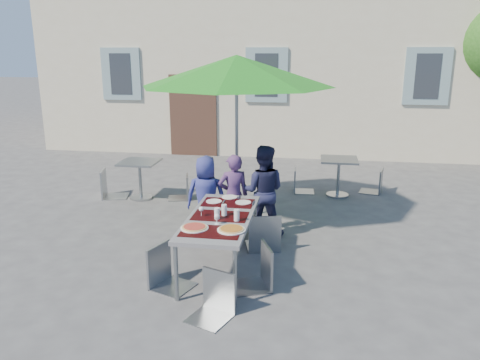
% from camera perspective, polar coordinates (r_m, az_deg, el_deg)
% --- Properties ---
extents(ground, '(90.00, 90.00, 0.00)m').
position_cam_1_polar(ground, '(5.82, -5.08, -13.28)').
color(ground, '#434346').
rests_on(ground, ground).
extents(dining_table, '(0.80, 1.85, 0.76)m').
position_cam_1_polar(dining_table, '(6.04, -2.43, -4.90)').
color(dining_table, '#4F4F54').
rests_on(dining_table, ground).
extents(pizza_near_left, '(0.34, 0.34, 0.03)m').
position_cam_1_polar(pizza_near_left, '(5.61, -5.57, -5.77)').
color(pizza_near_left, white).
rests_on(pizza_near_left, dining_table).
extents(pizza_near_right, '(0.34, 0.34, 0.03)m').
position_cam_1_polar(pizza_near_right, '(5.53, -1.06, -6.02)').
color(pizza_near_right, white).
rests_on(pizza_near_right, dining_table).
extents(glassware, '(0.54, 0.37, 0.15)m').
position_cam_1_polar(glassware, '(5.89, -2.15, -4.05)').
color(glassware, silver).
rests_on(glassware, dining_table).
extents(place_settings, '(0.67, 0.45, 0.01)m').
position_cam_1_polar(place_settings, '(6.61, -1.34, -2.47)').
color(place_settings, white).
rests_on(place_settings, dining_table).
extents(child_0, '(0.67, 0.48, 1.27)m').
position_cam_1_polar(child_0, '(7.24, -4.15, -1.97)').
color(child_0, navy).
rests_on(child_0, ground).
extents(child_1, '(0.56, 0.46, 1.30)m').
position_cam_1_polar(child_1, '(7.18, -0.80, -1.94)').
color(child_1, '#513165').
rests_on(child_1, ground).
extents(child_2, '(0.70, 0.41, 1.43)m').
position_cam_1_polar(child_2, '(7.21, 2.79, -1.35)').
color(child_2, '#1B1D3D').
rests_on(child_2, ground).
extents(chair_0, '(0.47, 0.48, 0.92)m').
position_cam_1_polar(chair_0, '(6.91, -4.04, -3.69)').
color(chair_0, gray).
rests_on(chair_0, ground).
extents(chair_1, '(0.44, 0.45, 0.91)m').
position_cam_1_polar(chair_1, '(6.89, -1.71, -3.76)').
color(chair_1, gray).
rests_on(chair_1, ground).
extents(chair_2, '(0.57, 0.57, 1.05)m').
position_cam_1_polar(chair_2, '(6.67, 2.96, -3.60)').
color(chair_2, gray).
rests_on(chair_2, ground).
extents(chair_3, '(0.56, 0.56, 0.99)m').
position_cam_1_polar(chair_3, '(5.74, -9.18, -7.46)').
color(chair_3, '#90959B').
rests_on(chair_3, ground).
extents(chair_4, '(0.58, 0.58, 1.00)m').
position_cam_1_polar(chair_4, '(5.65, 2.30, -7.51)').
color(chair_4, gray).
rests_on(chair_4, ground).
extents(chair_5, '(0.53, 0.54, 0.93)m').
position_cam_1_polar(chair_5, '(5.08, -3.23, -10.84)').
color(chair_5, '#8E9499').
rests_on(chair_5, ground).
extents(patio_umbrella, '(3.17, 3.17, 2.74)m').
position_cam_1_polar(patio_umbrella, '(7.67, -0.42, 13.06)').
color(patio_umbrella, '#A4A8AC').
rests_on(patio_umbrella, ground).
extents(cafe_table_0, '(0.70, 0.70, 0.75)m').
position_cam_1_polar(cafe_table_0, '(9.26, -12.11, 0.84)').
color(cafe_table_0, '#A4A8AC').
rests_on(cafe_table_0, ground).
extents(bg_chair_l_0, '(0.57, 0.57, 1.05)m').
position_cam_1_polar(bg_chair_l_0, '(9.49, -15.79, 1.59)').
color(bg_chair_l_0, '#949A9F').
rests_on(bg_chair_l_0, ground).
extents(bg_chair_r_0, '(0.48, 0.48, 0.89)m').
position_cam_1_polar(bg_chair_r_0, '(9.13, -7.07, 0.85)').
color(bg_chair_r_0, gray).
rests_on(bg_chair_r_0, ground).
extents(cafe_table_1, '(0.71, 0.71, 0.76)m').
position_cam_1_polar(cafe_table_1, '(9.43, 11.93, 1.16)').
color(cafe_table_1, '#A4A8AC').
rests_on(cafe_table_1, ground).
extents(bg_chair_l_1, '(0.43, 0.42, 0.92)m').
position_cam_1_polar(bg_chair_l_1, '(9.58, 7.33, 1.64)').
color(bg_chair_l_1, '#93999F').
rests_on(bg_chair_l_1, ground).
extents(bg_chair_r_1, '(0.50, 0.50, 0.93)m').
position_cam_1_polar(bg_chair_r_1, '(9.84, 16.36, 1.56)').
color(bg_chair_r_1, gray).
rests_on(bg_chair_r_1, ground).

